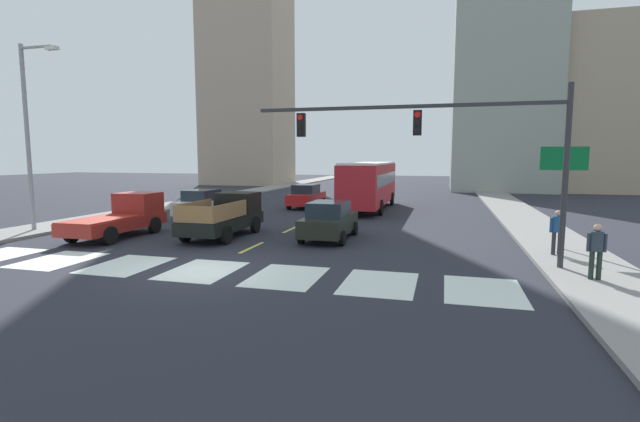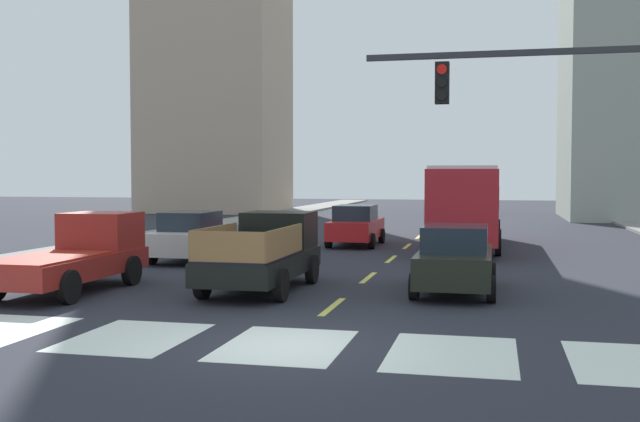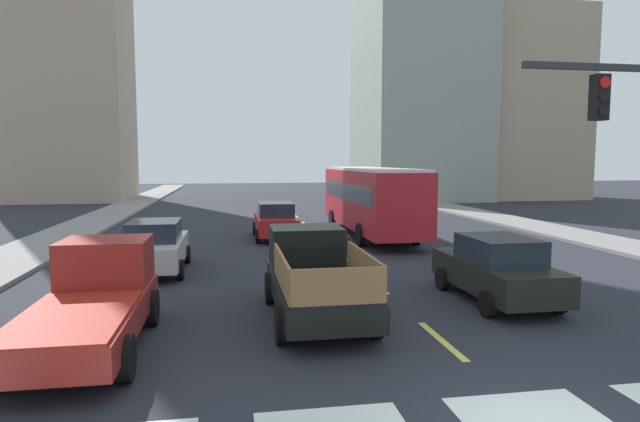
# 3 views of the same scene
# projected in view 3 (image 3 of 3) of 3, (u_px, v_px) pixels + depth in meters

# --- Properties ---
(sidewalk_right) EXTENTS (3.00, 110.00, 0.15)m
(sidewalk_right) POSITION_uv_depth(u_px,v_px,m) (562.00, 232.00, 26.72)
(sidewalk_right) COLOR gray
(sidewalk_right) RESTS_ON ground
(sidewalk_left) EXTENTS (3.00, 110.00, 0.15)m
(sidewalk_left) POSITION_uv_depth(u_px,v_px,m) (43.00, 245.00, 22.67)
(sidewalk_left) COLOR gray
(sidewalk_left) RESTS_ON ground
(lane_dash_0) EXTENTS (0.16, 2.40, 0.01)m
(lane_dash_0) POSITION_uv_depth(u_px,v_px,m) (442.00, 340.00, 10.96)
(lane_dash_0) COLOR #D6CD4F
(lane_dash_0) RESTS_ON ground
(lane_dash_1) EXTENTS (0.16, 2.40, 0.01)m
(lane_dash_1) POSITION_uv_depth(u_px,v_px,m) (376.00, 284.00, 15.87)
(lane_dash_1) COLOR #D6CD4F
(lane_dash_1) RESTS_ON ground
(lane_dash_2) EXTENTS (0.16, 2.40, 0.01)m
(lane_dash_2) POSITION_uv_depth(u_px,v_px,m) (341.00, 255.00, 20.78)
(lane_dash_2) COLOR #D6CD4F
(lane_dash_2) RESTS_ON ground
(lane_dash_3) EXTENTS (0.16, 2.40, 0.01)m
(lane_dash_3) POSITION_uv_depth(u_px,v_px,m) (320.00, 237.00, 25.68)
(lane_dash_3) COLOR #D6CD4F
(lane_dash_3) RESTS_ON ground
(lane_dash_4) EXTENTS (0.16, 2.40, 0.01)m
(lane_dash_4) POSITION_uv_depth(u_px,v_px,m) (306.00, 225.00, 30.59)
(lane_dash_4) COLOR #D6CD4F
(lane_dash_4) RESTS_ON ground
(lane_dash_5) EXTENTS (0.16, 2.40, 0.01)m
(lane_dash_5) POSITION_uv_depth(u_px,v_px,m) (295.00, 216.00, 35.50)
(lane_dash_5) COLOR #D6CD4F
(lane_dash_5) RESTS_ON ground
(lane_dash_6) EXTENTS (0.16, 2.40, 0.01)m
(lane_dash_6) POSITION_uv_depth(u_px,v_px,m) (287.00, 209.00, 40.41)
(lane_dash_6) COLOR #D6CD4F
(lane_dash_6) RESTS_ON ground
(lane_dash_7) EXTENTS (0.16, 2.40, 0.01)m
(lane_dash_7) POSITION_uv_depth(u_px,v_px,m) (281.00, 204.00, 45.31)
(lane_dash_7) COLOR #D6CD4F
(lane_dash_7) RESTS_ON ground
(pickup_stakebed) EXTENTS (2.18, 5.20, 1.96)m
(pickup_stakebed) POSITION_uv_depth(u_px,v_px,m) (314.00, 275.00, 12.80)
(pickup_stakebed) COLOR black
(pickup_stakebed) RESTS_ON ground
(pickup_dark) EXTENTS (2.18, 5.20, 1.96)m
(pickup_dark) POSITION_uv_depth(u_px,v_px,m) (94.00, 299.00, 10.69)
(pickup_dark) COLOR maroon
(pickup_dark) RESTS_ON ground
(city_bus) EXTENTS (2.72, 10.80, 3.32)m
(city_bus) POSITION_uv_depth(u_px,v_px,m) (370.00, 196.00, 25.78)
(city_bus) COLOR #B51E27
(city_bus) RESTS_ON ground
(sedan_near_left) EXTENTS (2.02, 4.40, 1.72)m
(sedan_near_left) POSITION_uv_depth(u_px,v_px,m) (275.00, 220.00, 25.10)
(sedan_near_left) COLOR red
(sedan_near_left) RESTS_ON ground
(sedan_far) EXTENTS (2.02, 4.40, 1.72)m
(sedan_far) POSITION_uv_depth(u_px,v_px,m) (155.00, 246.00, 17.57)
(sedan_far) COLOR silver
(sedan_far) RESTS_ON ground
(sedan_near_right) EXTENTS (2.02, 4.40, 1.72)m
(sedan_near_right) POSITION_uv_depth(u_px,v_px,m) (497.00, 269.00, 13.95)
(sedan_near_right) COLOR black
(sedan_near_right) RESTS_ON ground
(block_mid_left) EXTENTS (11.56, 10.18, 17.79)m
(block_mid_left) POSITION_uv_depth(u_px,v_px,m) (510.00, 107.00, 52.31)
(block_mid_left) COLOR tan
(block_mid_left) RESTS_ON ground
(block_mid_right) EXTENTS (10.57, 11.79, 22.89)m
(block_mid_right) POSITION_uv_depth(u_px,v_px,m) (419.00, 78.00, 50.30)
(block_mid_right) COLOR #959C90
(block_mid_right) RESTS_ON ground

